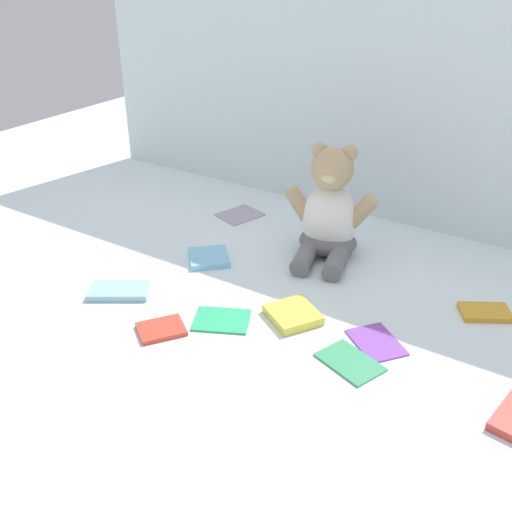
% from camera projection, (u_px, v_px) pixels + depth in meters
% --- Properties ---
extents(ground_plane, '(3.20, 3.20, 0.00)m').
position_uv_depth(ground_plane, '(271.00, 274.00, 1.47)').
color(ground_plane, silver).
extents(backdrop_drape, '(1.79, 0.03, 0.78)m').
position_uv_depth(backdrop_drape, '(362.00, 79.00, 1.63)').
color(backdrop_drape, silver).
rests_on(backdrop_drape, ground_plane).
extents(teddy_bear, '(0.24, 0.24, 0.29)m').
position_uv_depth(teddy_bear, '(329.00, 216.00, 1.51)').
color(teddy_bear, white).
rests_on(teddy_bear, ground_plane).
extents(book_case_0, '(0.13, 0.11, 0.01)m').
position_uv_depth(book_case_0, '(485.00, 312.00, 1.31)').
color(book_case_0, gold).
rests_on(book_case_0, ground_plane).
extents(book_case_1, '(0.13, 0.14, 0.01)m').
position_uv_depth(book_case_1, '(240.00, 214.00, 1.78)').
color(book_case_1, '#9F91A9').
rests_on(book_case_1, ground_plane).
extents(book_case_2, '(0.15, 0.13, 0.01)m').
position_uv_depth(book_case_2, '(222.00, 319.00, 1.29)').
color(book_case_2, '#28A366').
rests_on(book_case_2, ground_plane).
extents(book_case_3, '(0.14, 0.14, 0.02)m').
position_uv_depth(book_case_3, '(209.00, 258.00, 1.53)').
color(book_case_3, '#78BCE2').
rests_on(book_case_3, ground_plane).
extents(book_case_4, '(0.12, 0.12, 0.01)m').
position_uv_depth(book_case_4, '(161.00, 329.00, 1.25)').
color(book_case_4, red).
rests_on(book_case_4, ground_plane).
extents(book_case_6, '(0.16, 0.14, 0.02)m').
position_uv_depth(book_case_6, '(119.00, 291.00, 1.39)').
color(book_case_6, '#87B2D2').
rests_on(book_case_6, ground_plane).
extents(book_case_7, '(0.14, 0.14, 0.02)m').
position_uv_depth(book_case_7, '(293.00, 315.00, 1.29)').
color(book_case_7, gold).
rests_on(book_case_7, ground_plane).
extents(book_case_8, '(0.14, 0.12, 0.01)m').
position_uv_depth(book_case_8, '(350.00, 361.00, 1.16)').
color(book_case_8, '#3A9060').
rests_on(book_case_8, ground_plane).
extents(book_case_9, '(0.14, 0.14, 0.01)m').
position_uv_depth(book_case_9, '(376.00, 342.00, 1.22)').
color(book_case_9, purple).
rests_on(book_case_9, ground_plane).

